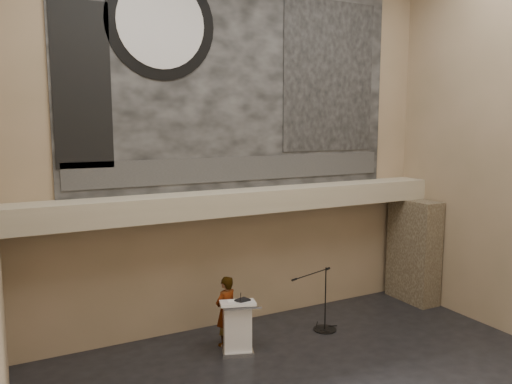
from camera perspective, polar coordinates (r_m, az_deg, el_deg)
wall_back at (r=11.42m, az=-1.85°, el=5.72°), size 10.00×0.02×8.50m
soffit at (r=11.19m, az=-0.94°, el=-1.01°), size 10.00×0.80×0.50m
sprinkler_left at (r=10.59m, az=-8.60°, el=-3.16°), size 0.04×0.04×0.06m
sprinkler_right at (r=12.15m, az=7.23°, el=-1.70°), size 0.04×0.04×0.06m
banner at (r=11.43m, az=-1.82°, el=13.00°), size 8.00×0.05×5.00m
banner_text_strip at (r=11.40m, az=-1.68°, el=2.69°), size 7.76×0.02×0.55m
banner_clock_rim at (r=10.88m, az=-10.80°, el=18.43°), size 2.30×0.02×2.30m
banner_clock_face at (r=10.86m, az=-10.77°, el=18.45°), size 1.84×0.02×1.84m
banner_building_print at (r=12.63m, az=8.40°, el=12.90°), size 2.60×0.02×3.60m
banner_brick_print at (r=10.37m, az=-19.28°, el=11.41°), size 1.10×0.02×3.20m
stone_pier at (r=13.86m, az=17.56°, el=-6.39°), size 0.60×1.40×2.70m
lectern at (r=10.55m, az=-2.15°, el=-15.16°), size 0.84×0.71×1.13m
binder at (r=10.36m, az=-1.55°, el=-12.26°), size 0.32×0.28×0.04m
papers at (r=10.32m, az=-2.60°, el=-12.42°), size 0.27×0.33×0.00m
speaker_person at (r=10.83m, az=-3.46°, el=-13.41°), size 0.64×0.52×1.50m
mic_stand at (r=11.80m, az=7.77°, el=-14.44°), size 1.34×0.60×1.47m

